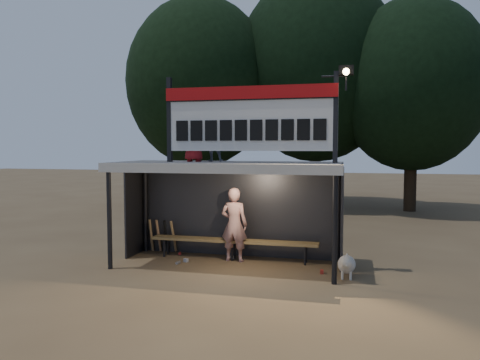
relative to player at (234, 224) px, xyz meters
name	(u,v)px	position (x,y,z in m)	size (l,w,h in m)	color
ground	(227,265)	(-0.06, -0.41, -0.86)	(80.00, 80.00, 0.00)	brown
player	(234,224)	(0.00, 0.00, 0.00)	(0.63, 0.41, 1.72)	silver
child_a	(213,140)	(-0.51, 0.00, 1.95)	(0.48, 0.38, 0.99)	gray
child_b	(194,137)	(-0.88, -0.26, 2.02)	(0.55, 0.36, 1.12)	#A2181C
dugout_shelter	(230,183)	(-0.06, -0.17, 0.98)	(5.10, 2.08, 2.32)	#414144
scoreboard_assembly	(252,116)	(0.50, -0.42, 2.46)	(4.10, 0.27, 1.99)	black
bench	(233,241)	(-0.06, 0.14, -0.43)	(4.00, 0.35, 0.48)	olive
tree_left	(200,83)	(-4.06, 9.59, 4.65)	(6.46, 6.46, 9.27)	#2F2015
tree_mid	(316,69)	(0.94, 11.09, 5.30)	(7.22, 7.22, 10.36)	black
tree_right	(413,85)	(4.94, 10.09, 4.33)	(6.08, 6.08, 8.72)	black
dog	(347,264)	(2.57, -0.81, -0.58)	(0.36, 0.81, 0.49)	beige
bats	(162,236)	(-1.97, 0.41, -0.43)	(0.68, 0.35, 0.84)	#987447
litter	(218,261)	(-0.32, -0.22, -0.82)	(3.62, 1.04, 0.08)	#A5261C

